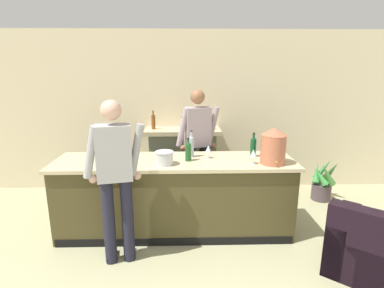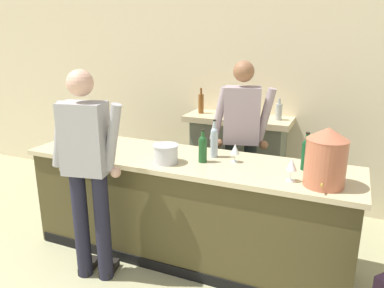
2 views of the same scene
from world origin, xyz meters
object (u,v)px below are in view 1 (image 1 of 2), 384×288
fireplace_stone (183,160)px  armchair_black (375,252)px  copper_dispenser (273,146)px  potted_plant_corner (323,182)px  person_customer (115,176)px  wine_bottle_port_short (253,146)px  wine_glass_near_bucket (253,154)px  wine_bottle_rose_blush (107,156)px  person_bartender (197,145)px  wine_bottle_riesling_slim (191,145)px  wine_glass_by_dispenser (208,149)px  wine_bottle_cabernet_heavy (188,151)px  ice_bucket_steel (164,158)px

fireplace_stone → armchair_black: fireplace_stone is taller
armchair_black → copper_dispenser: 1.52m
fireplace_stone → potted_plant_corner: size_ratio=2.06×
fireplace_stone → person_customer: size_ratio=0.79×
potted_plant_corner → wine_bottle_port_short: bearing=-150.1°
fireplace_stone → wine_glass_near_bucket: fireplace_stone is taller
wine_glass_near_bucket → fireplace_stone: bearing=119.9°
wine_bottle_port_short → wine_bottle_rose_blush: size_ratio=1.08×
person_bartender → wine_bottle_rose_blush: 1.44m
person_customer → wine_bottle_port_short: size_ratio=5.70×
wine_bottle_riesling_slim → wine_glass_by_dispenser: (0.22, -0.06, -0.04)m
person_bartender → wine_glass_by_dispenser: (0.11, -0.58, 0.09)m
wine_bottle_port_short → person_bartender: bearing=143.1°
copper_dispenser → wine_glass_by_dispenser: 0.81m
wine_bottle_cabernet_heavy → wine_bottle_rose_blush: (-0.95, -0.23, 0.00)m
potted_plant_corner → wine_bottle_rose_blush: bearing=-159.7°
fireplace_stone → wine_bottle_port_short: bearing=-52.0°
potted_plant_corner → wine_bottle_port_short: size_ratio=2.19×
fireplace_stone → wine_glass_near_bucket: bearing=-60.1°
wine_bottle_port_short → wine_glass_near_bucket: bearing=-102.3°
person_bartender → copper_dispenser: 1.23m
potted_plant_corner → person_customer: 3.46m
fireplace_stone → wine_bottle_rose_blush: 1.89m
armchair_black → person_customer: size_ratio=0.64×
person_customer → armchair_black: bearing=-7.2°
armchair_black → wine_bottle_riesling_slim: bearing=149.4°
person_customer → person_bartender: (0.93, 1.29, 0.01)m
person_customer → wine_bottle_rose_blush: (-0.17, 0.37, 0.11)m
person_bartender → wine_glass_by_dispenser: size_ratio=11.06×
person_customer → wine_bottle_rose_blush: 0.43m
wine_bottle_riesling_slim → ice_bucket_steel: bearing=-136.6°
wine_bottle_riesling_slim → wine_bottle_rose_blush: size_ratio=1.18×
potted_plant_corner → copper_dispenser: size_ratio=1.56×
armchair_black → ice_bucket_steel: bearing=160.2°
copper_dispenser → wine_glass_near_bucket: copper_dispenser is taller
person_bartender → ice_bucket_steel: (-0.44, -0.84, 0.05)m
wine_bottle_port_short → wine_bottle_cabernet_heavy: bearing=-169.2°
fireplace_stone → ice_bucket_steel: size_ratio=6.39×
wine_bottle_riesling_slim → wine_glass_near_bucket: wine_bottle_riesling_slim is taller
person_bartender → ice_bucket_steel: person_bartender is taller
armchair_black → person_bartender: 2.52m
ice_bucket_steel → wine_bottle_rose_blush: 0.67m
copper_dispenser → wine_bottle_riesling_slim: bearing=162.3°
person_customer → copper_dispenser: (1.81, 0.46, 0.20)m
potted_plant_corner → wine_glass_near_bucket: (-1.44, -1.10, 0.82)m
fireplace_stone → person_customer: person_customer is taller
potted_plant_corner → wine_bottle_cabernet_heavy: (-2.23, -0.95, 0.82)m
person_customer → wine_bottle_cabernet_heavy: (0.78, 0.60, 0.11)m
wine_bottle_riesling_slim → wine_bottle_rose_blush: 1.07m
copper_dispenser → wine_bottle_riesling_slim: (-0.98, 0.31, -0.07)m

